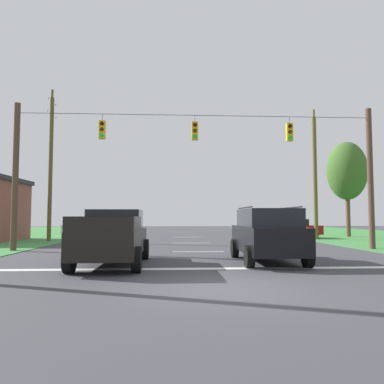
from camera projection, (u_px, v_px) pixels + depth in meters
The scene contains 14 objects.
ground_plane at pixel (226, 288), 8.89m from camera, with size 120.00×120.00×0.00m, color #3D3D42.
stop_bar_stripe at pixel (211, 269), 12.24m from camera, with size 16.10×0.45×0.01m, color white.
lane_dash_0 at pixel (198, 252), 18.22m from camera, with size 0.15×2.50×0.01m, color white.
lane_dash_1 at pixel (192, 243), 24.33m from camera, with size 0.15×2.50×0.01m, color white.
lane_dash_2 at pixel (187, 237), 31.45m from camera, with size 0.15×2.50×0.01m, color white.
lane_dash_3 at pixel (183, 232), 42.09m from camera, with size 0.15×2.50×0.01m, color white.
overhead_signal_span at pixel (197, 170), 19.33m from camera, with size 18.62×0.31×7.46m.
pickup_truck at pixel (113, 237), 13.24m from camera, with size 2.28×5.40×1.95m.
suv_black at pixel (267, 234), 14.06m from camera, with size 2.28×4.83×2.05m.
distant_car_crossing_white at pixel (89, 227), 32.31m from camera, with size 4.45×2.33×1.52m.
distant_car_oncoming at pixel (292, 228), 29.59m from camera, with size 4.30×2.03×1.52m.
utility_pole_mid_right at pixel (315, 176), 28.26m from camera, with size 0.30×1.75×9.87m.
utility_pole_near_left at pixel (51, 164), 26.09m from camera, with size 0.27×1.85×10.65m.
tree_roadside_right at pixel (347, 171), 32.14m from camera, with size 3.35×3.35×8.12m.
Camera 1 is at (-1.31, -8.97, 1.69)m, focal length 35.14 mm.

